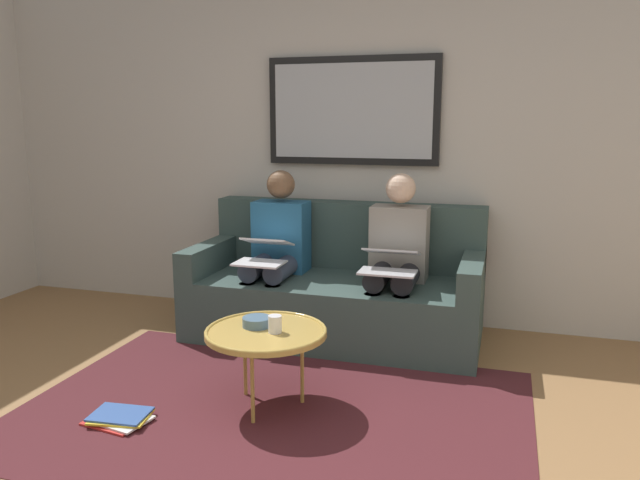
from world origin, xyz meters
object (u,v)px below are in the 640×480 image
bowl (257,322)px  magazine_stack (119,418)px  couch (337,290)px  laptop_white (264,251)px  laptop_silver (390,261)px  framed_mirror (352,111)px  coffee_table (266,333)px  person_left (397,255)px  person_right (277,247)px  cup (275,324)px

bowl → magazine_stack: bearing=36.5°
couch → magazine_stack: couch is taller
laptop_white → laptop_silver: bearing=179.3°
framed_mirror → bowl: bearing=85.6°
coffee_table → laptop_silver: laptop_silver is taller
person_left → laptop_white: person_left is taller
bowl → person_right: size_ratio=0.13×
person_left → person_right: 0.85m
cup → laptop_white: 1.04m
person_left → bowl: bearing=63.7°
framed_mirror → coffee_table: 1.97m
coffee_table → laptop_white: bearing=-67.6°
coffee_table → magazine_stack: bearing=30.4°
couch → laptop_silver: bearing=143.4°
bowl → person_right: (0.31, -1.10, 0.16)m
laptop_white → magazine_stack: bearing=78.2°
laptop_silver → magazine_stack: (1.12, 1.28, -0.60)m
couch → framed_mirror: bearing=-90.0°
framed_mirror → bowl: framed_mirror is taller
couch → framed_mirror: framed_mirror is taller
coffee_table → couch: bearing=-92.3°
magazine_stack → person_left: bearing=-126.2°
coffee_table → magazine_stack: coffee_table is taller
coffee_table → person_right: 1.23m
cup → laptop_white: size_ratio=0.24×
magazine_stack → cup: bearing=-152.6°
person_right → couch: bearing=-170.9°
cup → bowl: size_ratio=0.59×
laptop_silver → magazine_stack: laptop_silver is taller
coffee_table → cup: 0.08m
coffee_table → laptop_silver: bearing=-117.8°
bowl → laptop_silver: laptop_silver is taller
cup → person_left: size_ratio=0.08×
laptop_silver → laptop_white: bearing=-0.7°
magazine_stack → couch: bearing=-113.5°
person_right → bowl: bearing=105.5°
couch → coffee_table: 1.22m
couch → laptop_white: couch is taller
couch → coffee_table: bearing=87.7°
couch → coffee_table: couch is taller
bowl → laptop_white: bearing=-70.5°
laptop_white → coffee_table: bearing=112.4°
bowl → person_left: 1.24m
couch → magazine_stack: size_ratio=5.90×
framed_mirror → magazine_stack: framed_mirror is taller
couch → person_right: size_ratio=1.74×
framed_mirror → laptop_white: size_ratio=3.40×
cup → framed_mirror: bearing=-89.8°
framed_mirror → person_left: bearing=132.9°
framed_mirror → person_left: size_ratio=1.11×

